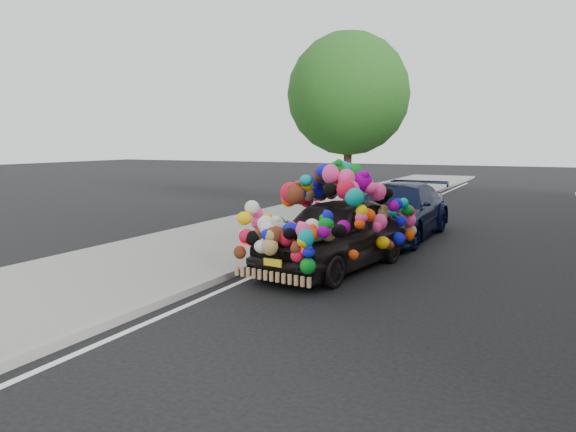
{
  "coord_description": "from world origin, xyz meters",
  "views": [
    {
      "loc": [
        2.89,
        -8.96,
        2.43
      ],
      "look_at": [
        -1.5,
        0.06,
        1.09
      ],
      "focal_mm": 35.0,
      "sensor_mm": 36.0,
      "label": 1
    }
  ],
  "objects": [
    {
      "name": "ground",
      "position": [
        0.0,
        0.0,
        0.0
      ],
      "size": [
        100.0,
        100.0,
        0.0
      ],
      "primitive_type": "plane",
      "color": "black",
      "rests_on": "ground"
    },
    {
      "name": "plush_art_car",
      "position": [
        -0.93,
        0.92,
        1.02
      ],
      "size": [
        2.54,
        4.41,
        2.0
      ],
      "rotation": [
        0.0,
        0.0,
        -0.14
      ],
      "color": "black",
      "rests_on": "ground"
    },
    {
      "name": "navy_sedan",
      "position": [
        -0.79,
        4.9,
        0.68
      ],
      "size": [
        1.99,
        4.73,
        1.36
      ],
      "primitive_type": "imported",
      "rotation": [
        0.0,
        0.0,
        -0.02
      ],
      "color": "black",
      "rests_on": "ground"
    },
    {
      "name": "kerb",
      "position": [
        -2.35,
        0.0,
        0.07
      ],
      "size": [
        0.15,
        60.0,
        0.13
      ],
      "primitive_type": "cube",
      "color": "gray",
      "rests_on": "ground"
    },
    {
      "name": "tree_near_sidewalk",
      "position": [
        -3.8,
        9.5,
        4.02
      ],
      "size": [
        4.2,
        4.2,
        6.13
      ],
      "color": "#332114",
      "rests_on": "ground"
    },
    {
      "name": "sidewalk",
      "position": [
        -4.3,
        0.0,
        0.06
      ],
      "size": [
        4.0,
        60.0,
        0.12
      ],
      "primitive_type": "cube",
      "color": "gray",
      "rests_on": "ground"
    }
  ]
}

